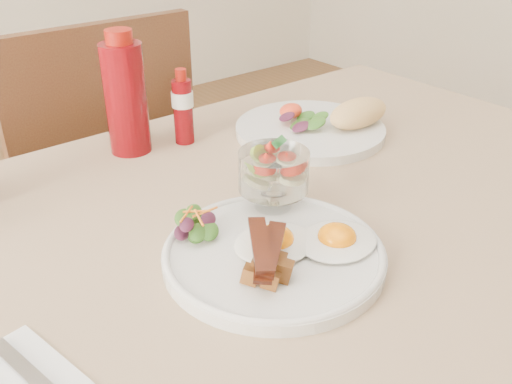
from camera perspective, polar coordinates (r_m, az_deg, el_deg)
The scene contains 10 objects.
table at distance 0.86m, azimuth 2.08°, elevation -7.54°, with size 1.33×0.88×0.75m.
chair_far at distance 1.43m, azimuth -15.75°, elevation 0.56°, with size 0.42×0.42×0.93m.
main_plate at distance 0.72m, azimuth 1.78°, elevation -6.32°, with size 0.28×0.28×0.02m, color silver.
fried_eggs at distance 0.72m, azimuth 4.99°, elevation -4.79°, with size 0.17×0.14×0.03m.
bacon_potato_pile at distance 0.66m, azimuth 1.13°, elevation -6.70°, with size 0.09×0.10×0.04m.
side_salad at distance 0.74m, azimuth -5.99°, elevation -3.37°, with size 0.07×0.06×0.04m.
fruit_cup at distance 0.78m, azimuth 1.76°, elevation 2.07°, with size 0.10×0.10×0.10m.
second_plate at distance 1.08m, azimuth 6.56°, elevation 6.71°, with size 0.28×0.28×0.07m.
ketchup_bottle at distance 1.00m, azimuth -12.90°, elevation 9.29°, with size 0.09×0.09×0.21m.
hot_sauce_bottle at distance 1.03m, azimuth -7.32°, elevation 8.37°, with size 0.05×0.05×0.14m.
Camera 1 is at (-0.46, -0.52, 1.18)m, focal length 40.00 mm.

